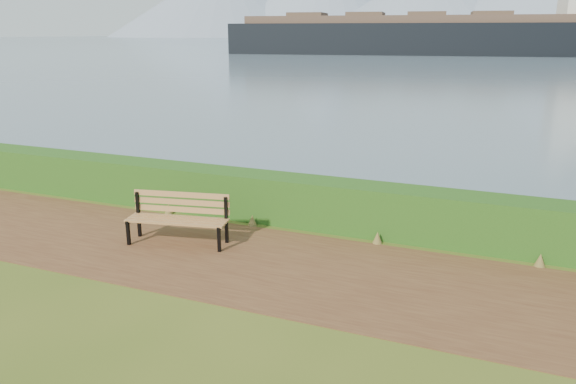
% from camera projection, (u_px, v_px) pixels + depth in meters
% --- Properties ---
extents(ground, '(140.00, 140.00, 0.00)m').
position_uv_depth(ground, '(258.00, 270.00, 9.68)').
color(ground, '#405518').
rests_on(ground, ground).
extents(path, '(40.00, 3.40, 0.01)m').
position_uv_depth(path, '(265.00, 264.00, 9.94)').
color(path, '#512D1C').
rests_on(path, ground).
extents(hedge, '(32.00, 0.85, 1.00)m').
position_uv_depth(hedge, '(310.00, 202.00, 11.85)').
color(hedge, '#1C4814').
rests_on(hedge, ground).
extents(water, '(700.00, 510.00, 0.00)m').
position_uv_depth(water, '(519.00, 41.00, 240.51)').
color(water, slate).
rests_on(water, ground).
extents(bench, '(2.02, 0.94, 0.98)m').
position_uv_depth(bench, '(179.00, 215.00, 10.83)').
color(bench, black).
rests_on(bench, ground).
extents(cargo_ship, '(75.54, 22.66, 22.65)m').
position_uv_depth(cargo_ship, '(456.00, 35.00, 97.55)').
color(cargo_ship, black).
rests_on(cargo_ship, ground).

